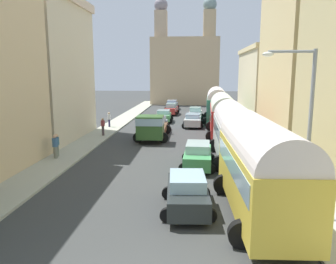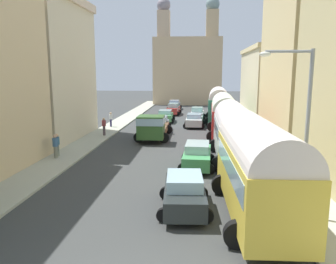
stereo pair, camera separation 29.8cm
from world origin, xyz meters
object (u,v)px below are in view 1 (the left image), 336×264
Objects in this scene: car_7 at (195,113)px; pedestrian_3 at (103,126)px; parked_bus_1 at (234,130)px; car_0 at (159,123)px; pedestrian_1 at (109,119)px; car_3 at (172,105)px; car_5 at (198,155)px; parked_bus_2 at (223,113)px; streetlamp_near at (303,120)px; parked_bus_0 at (260,164)px; car_1 at (164,116)px; pedestrian_0 at (55,146)px; car_2 at (171,109)px; pedestrian_2 at (57,144)px; parked_bus_3 at (217,103)px; car_4 at (187,192)px; car_6 at (193,120)px; cargo_truck_0 at (152,126)px.

pedestrian_3 reaches higher than car_7.
parked_bus_1 is 2.18× the size of car_0.
pedestrian_1 is at bearing 97.88° from pedestrian_3.
car_3 is 0.91× the size of car_5.
streetlamp_near is at bearing -84.86° from parked_bus_2.
parked_bus_2 is (0.00, 18.00, -0.09)m from parked_bus_0.
car_1 is (-0.05, 6.02, 0.01)m from car_0.
parked_bus_1 is 13.59m from car_0.
pedestrian_0 is at bearing 146.00° from parked_bus_0.
pedestrian_3 is at bearing -123.80° from car_7.
pedestrian_0 is (-6.29, -25.86, 0.18)m from car_2.
pedestrian_2 is at bearing 147.88° from streetlamp_near.
car_0 is 9.86m from car_7.
pedestrian_2 reaches higher than car_7.
car_7 is at bearing 102.07° from parked_bus_2.
parked_bus_0 is 27.00m from parked_bus_3.
pedestrian_2 is (-6.40, -25.30, 0.18)m from car_2.
pedestrian_1 reaches higher than car_4.
car_2 is at bearing 88.26° from car_0.
car_6 is (3.53, -17.89, -0.02)m from car_3.
parked_bus_1 is 9.00m from parked_bus_2.
car_0 is at bearing 107.08° from parked_bus_0.
pedestrian_3 is (0.99, 8.59, 0.02)m from pedestrian_0.
streetlamp_near reaches higher than pedestrian_3.
car_5 is (3.56, -26.89, -0.02)m from car_2.
parked_bus_1 is at bearing -90.00° from parked_bus_3.
parked_bus_0 is 30.12m from car_7.
car_0 is 0.55× the size of streetlamp_near.
pedestrian_3 is at bearing -101.44° from car_3.
pedestrian_1 is (-5.55, -4.92, 0.25)m from car_1.
car_1 is at bearing 72.58° from pedestrian_0.
streetlamp_near is (13.64, -21.94, 3.14)m from pedestrian_1.
car_5 is at bearing -64.72° from cargo_truck_0.
parked_bus_2 is at bearing 36.34° from pedestrian_2.
pedestrian_1 is 26.02m from streetlamp_near.
car_1 is 0.92× the size of car_4.
pedestrian_0 is 1.02× the size of pedestrian_2.
car_0 is (0.06, 5.10, -0.49)m from cargo_truck_0.
parked_bus_0 reaches higher than car_7.
parked_bus_3 is 2.30× the size of car_0.
parked_bus_1 is 32.92m from car_3.
parked_bus_0 is 1.02× the size of parked_bus_1.
car_5 is at bearing -78.45° from car_1.
parked_bus_3 is at bearing 55.60° from pedestrian_2.
car_3 is at bearing 108.69° from car_7.
car_4 is 2.38× the size of pedestrian_1.
car_7 is (-2.56, 29.97, -1.53)m from parked_bus_0.
pedestrian_3 is (-11.32, -10.11, -1.32)m from parked_bus_3.
car_0 is 22.59m from streetlamp_near.
pedestrian_0 is at bearing -115.07° from car_0.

